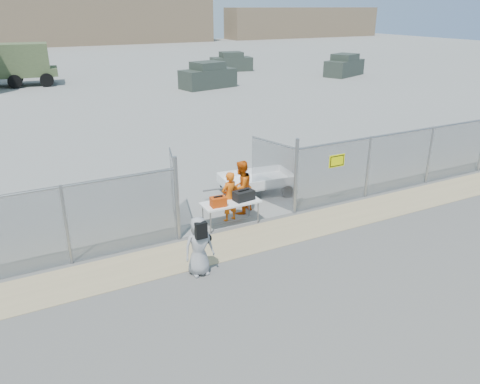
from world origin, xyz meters
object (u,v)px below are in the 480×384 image
folding_table (231,213)px  utility_trailer (256,184)px  security_worker_right (241,187)px  visitor (199,246)px  security_worker_left (229,197)px

folding_table → utility_trailer: size_ratio=0.55×
folding_table → security_worker_right: 1.09m
security_worker_right → utility_trailer: size_ratio=0.54×
folding_table → security_worker_right: size_ratio=1.02×
security_worker_right → visitor: (-2.67, -2.85, -0.11)m
visitor → security_worker_right: bearing=47.6°
security_worker_right → utility_trailer: security_worker_right is taller
security_worker_right → folding_table: bearing=14.9°
security_worker_left → folding_table: bearing=56.2°
folding_table → security_worker_left: size_ratio=1.11×
visitor → utility_trailer: bearing=46.6°
visitor → utility_trailer: (3.91, 4.02, -0.37)m
utility_trailer → security_worker_right: bearing=-130.2°
folding_table → visitor: visitor is taller
security_worker_left → utility_trailer: (1.85, 1.56, -0.41)m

